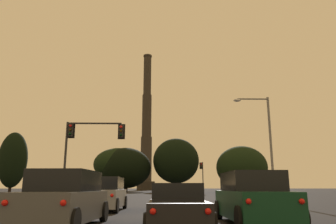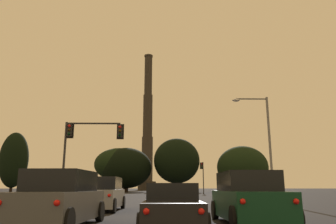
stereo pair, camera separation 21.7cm
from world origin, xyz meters
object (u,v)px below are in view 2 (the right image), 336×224
object	(u,v)px
sedan_center_lane_second	(172,207)
suv_left_lane_front	(103,194)
smokestack	(147,134)
traffic_light_far_right	(203,173)
suv_right_lane_second	(248,198)
suv_left_lane_second	(60,199)
sedan_center_lane_front	(167,198)
street_lamp	(264,137)
traffic_light_overhead_left	(84,141)

from	to	relation	value
sedan_center_lane_second	suv_left_lane_front	world-z (taller)	suv_left_lane_front
suv_left_lane_front	smokestack	size ratio (longest dim) A/B	0.08
suv_left_lane_front	traffic_light_far_right	xyz separation A→B (m)	(11.11, 44.00, 3.01)
suv_right_lane_second	smokestack	bearing A→B (deg)	94.53
suv_left_lane_second	traffic_light_far_right	bearing A→B (deg)	80.49
sedan_center_lane_front	suv_left_lane_front	bearing A→B (deg)	-172.30
suv_right_lane_second	traffic_light_far_right	size ratio (longest dim) A/B	0.82
smokestack	sedan_center_lane_second	bearing A→B (deg)	-86.99
suv_left_lane_second	street_lamp	size ratio (longest dim) A/B	0.57
traffic_light_overhead_left	street_lamp	bearing A→B (deg)	2.36
suv_left_lane_front	traffic_light_overhead_left	size ratio (longest dim) A/B	0.76
traffic_light_overhead_left	traffic_light_far_right	xyz separation A→B (m)	(13.98, 37.13, -0.98)
traffic_light_far_right	street_lamp	world-z (taller)	street_lamp
street_lamp	smokestack	distance (m)	111.58
suv_right_lane_second	street_lamp	xyz separation A→B (m)	(5.31, 14.53, 4.46)
sedan_center_lane_front	traffic_light_overhead_left	world-z (taller)	traffic_light_overhead_left
sedan_center_lane_second	sedan_center_lane_front	bearing A→B (deg)	90.84
sedan_center_lane_front	suv_left_lane_second	bearing A→B (deg)	-116.36
street_lamp	suv_left_lane_second	bearing A→B (deg)	-127.86
street_lamp	sedan_center_lane_second	bearing A→B (deg)	-117.64
suv_left_lane_second	suv_left_lane_front	world-z (taller)	same
traffic_light_far_right	smokestack	world-z (taller)	smokestack
sedan_center_lane_front	traffic_light_far_right	distance (m)	44.09
sedan_center_lane_second	street_lamp	distance (m)	18.10
smokestack	traffic_light_overhead_left	bearing A→B (deg)	-90.02
sedan_center_lane_front	street_lamp	distance (m)	11.61
suv_left_lane_front	street_lamp	distance (m)	14.69
sedan_center_lane_front	suv_left_lane_second	xyz separation A→B (m)	(-3.73, -8.48, 0.23)
sedan_center_lane_front	sedan_center_lane_second	bearing A→B (deg)	-92.30
sedan_center_lane_second	suv_left_lane_front	xyz separation A→B (m)	(-3.72, 8.01, 0.23)
traffic_light_far_right	street_lamp	bearing A→B (deg)	-88.86
sedan_center_lane_front	street_lamp	xyz separation A→B (m)	(8.16, 6.81, 4.69)
suv_left_lane_second	sedan_center_lane_second	bearing A→B (deg)	-0.33
sedan_center_lane_second	traffic_light_overhead_left	bearing A→B (deg)	114.45
suv_left_lane_second	traffic_light_far_right	size ratio (longest dim) A/B	0.84
street_lamp	suv_left_lane_front	bearing A→B (deg)	-147.70
suv_right_lane_second	smokestack	xyz separation A→B (m)	(-9.35, 123.76, 21.91)
traffic_light_overhead_left	suv_left_lane_front	bearing A→B (deg)	-67.28
smokestack	suv_right_lane_second	bearing A→B (deg)	-85.68
suv_left_lane_second	street_lamp	bearing A→B (deg)	54.78
sedan_center_lane_front	smokestack	world-z (taller)	smokestack
traffic_light_overhead_left	smokestack	distance (m)	111.29
suv_right_lane_second	sedan_center_lane_second	world-z (taller)	suv_right_lane_second
traffic_light_overhead_left	street_lamp	size ratio (longest dim) A/B	0.73
traffic_light_far_right	suv_left_lane_second	bearing A→B (deg)	-102.16
sedan_center_lane_second	traffic_light_overhead_left	size ratio (longest dim) A/B	0.73
suv_right_lane_second	suv_left_lane_second	world-z (taller)	same
suv_right_lane_second	suv_left_lane_second	bearing A→B (deg)	-173.17
sedan_center_lane_front	street_lamp	bearing A→B (deg)	37.25
smokestack	suv_left_lane_front	bearing A→B (deg)	-88.61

